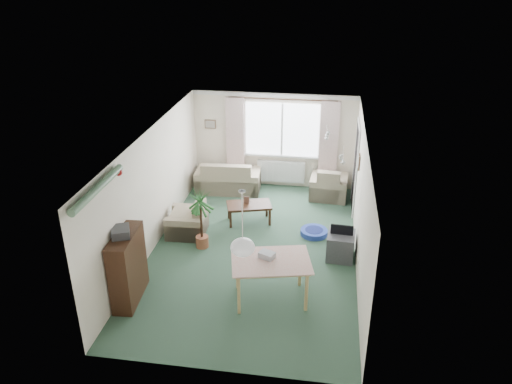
# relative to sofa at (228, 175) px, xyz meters

# --- Properties ---
(ground) EXTENTS (6.50, 6.50, 0.00)m
(ground) POSITION_rel_sofa_xyz_m (1.08, -2.75, -0.40)
(ground) COLOR #2D4B39
(window) EXTENTS (1.80, 0.03, 1.30)m
(window) POSITION_rel_sofa_xyz_m (1.28, 0.48, 1.10)
(window) COLOR white
(curtain_rod) EXTENTS (2.60, 0.03, 0.03)m
(curtain_rod) POSITION_rel_sofa_xyz_m (1.28, 0.40, 1.87)
(curtain_rod) COLOR black
(curtain_left) EXTENTS (0.45, 0.08, 2.00)m
(curtain_left) POSITION_rel_sofa_xyz_m (0.13, 0.38, 0.87)
(curtain_left) COLOR beige
(curtain_right) EXTENTS (0.45, 0.08, 2.00)m
(curtain_right) POSITION_rel_sofa_xyz_m (2.43, 0.38, 0.87)
(curtain_right) COLOR beige
(radiator) EXTENTS (1.20, 0.10, 0.55)m
(radiator) POSITION_rel_sofa_xyz_m (1.28, 0.44, 0.00)
(radiator) COLOR white
(doorway) EXTENTS (0.03, 0.95, 2.00)m
(doorway) POSITION_rel_sofa_xyz_m (3.06, -0.55, 0.60)
(doorway) COLOR black
(pendant_lamp) EXTENTS (0.36, 0.36, 0.36)m
(pendant_lamp) POSITION_rel_sofa_xyz_m (1.28, -5.05, 1.08)
(pendant_lamp) COLOR white
(tinsel_garland) EXTENTS (1.60, 1.60, 0.12)m
(tinsel_garland) POSITION_rel_sofa_xyz_m (-0.84, -5.05, 1.88)
(tinsel_garland) COLOR #196626
(bauble_cluster_a) EXTENTS (0.20, 0.20, 0.20)m
(bauble_cluster_a) POSITION_rel_sofa_xyz_m (2.38, -1.85, 1.82)
(bauble_cluster_a) COLOR silver
(bauble_cluster_b) EXTENTS (0.20, 0.20, 0.20)m
(bauble_cluster_b) POSITION_rel_sofa_xyz_m (2.68, -3.05, 1.82)
(bauble_cluster_b) COLOR silver
(wall_picture_back) EXTENTS (0.28, 0.03, 0.22)m
(wall_picture_back) POSITION_rel_sofa_xyz_m (-0.52, 0.48, 1.15)
(wall_picture_back) COLOR brown
(wall_picture_right) EXTENTS (0.03, 0.24, 0.30)m
(wall_picture_right) POSITION_rel_sofa_xyz_m (3.06, -1.55, 1.15)
(wall_picture_right) COLOR brown
(sofa) EXTENTS (1.63, 0.93, 0.79)m
(sofa) POSITION_rel_sofa_xyz_m (0.00, 0.00, 0.00)
(sofa) COLOR beige
(sofa) RESTS_ON ground
(armchair_corner) EXTENTS (0.92, 0.88, 0.78)m
(armchair_corner) POSITION_rel_sofa_xyz_m (2.49, -0.02, -0.01)
(armchair_corner) COLOR beige
(armchair_corner) RESTS_ON ground
(armchair_left) EXTENTS (0.80, 0.84, 0.73)m
(armchair_left) POSITION_rel_sofa_xyz_m (-0.42, -2.27, -0.03)
(armchair_left) COLOR beige
(armchair_left) RESTS_ON ground
(coffee_table) EXTENTS (1.06, 0.78, 0.43)m
(coffee_table) POSITION_rel_sofa_xyz_m (0.79, -1.58, -0.18)
(coffee_table) COLOR black
(coffee_table) RESTS_ON ground
(photo_frame) EXTENTS (0.12, 0.02, 0.16)m
(photo_frame) POSITION_rel_sofa_xyz_m (0.72, -1.54, 0.11)
(photo_frame) COLOR brown
(photo_frame) RESTS_ON coffee_table
(bookshelf) EXTENTS (0.41, 1.04, 1.24)m
(bookshelf) POSITION_rel_sofa_xyz_m (-0.76, -4.58, 0.23)
(bookshelf) COLOR black
(bookshelf) RESTS_ON ground
(hifi_box) EXTENTS (0.39, 0.43, 0.14)m
(hifi_box) POSITION_rel_sofa_xyz_m (-0.80, -4.61, 0.92)
(hifi_box) COLOR #323337
(hifi_box) RESTS_ON bookshelf
(houseplant) EXTENTS (0.58, 0.58, 1.27)m
(houseplant) POSITION_rel_sofa_xyz_m (0.03, -2.76, 0.24)
(houseplant) COLOR #1A4D26
(houseplant) RESTS_ON ground
(dining_table) EXTENTS (1.35, 1.04, 0.75)m
(dining_table) POSITION_rel_sofa_xyz_m (1.60, -4.24, -0.02)
(dining_table) COLOR tan
(dining_table) RESTS_ON ground
(gift_box) EXTENTS (0.30, 0.27, 0.12)m
(gift_box) POSITION_rel_sofa_xyz_m (1.52, -4.17, 0.42)
(gift_box) COLOR #B6B8C1
(gift_box) RESTS_ON dining_table
(tv_cube) EXTENTS (0.55, 0.60, 0.51)m
(tv_cube) POSITION_rel_sofa_xyz_m (2.78, -2.74, -0.14)
(tv_cube) COLOR #302F34
(tv_cube) RESTS_ON ground
(pet_bed) EXTENTS (0.71, 0.71, 0.11)m
(pet_bed) POSITION_rel_sofa_xyz_m (2.24, -1.94, -0.34)
(pet_bed) COLOR #232198
(pet_bed) RESTS_ON ground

